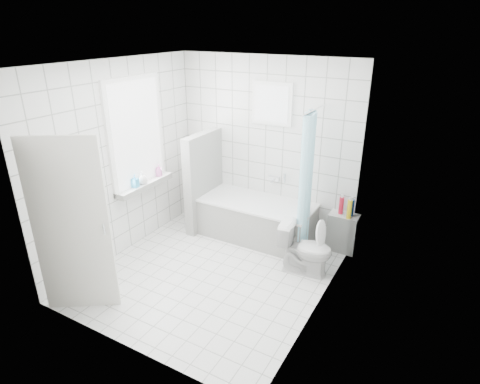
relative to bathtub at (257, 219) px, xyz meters
The scene contains 19 objects.
ground 1.16m from the bathtub, 93.58° to the right, with size 3.00×3.00×0.00m, color white.
ceiling 2.57m from the bathtub, 93.58° to the right, with size 3.00×3.00×0.00m, color white.
wall_back 1.08m from the bathtub, 100.64° to the left, with size 2.80×0.02×2.60m, color white.
wall_front 2.81m from the bathtub, 91.54° to the right, with size 2.80×0.02×2.60m, color white.
wall_left 2.11m from the bathtub, 142.58° to the right, with size 0.02×3.00×2.60m, color white.
wall_right 2.01m from the bathtub, 40.24° to the right, with size 0.02×3.00×2.60m, color white.
window_left 2.10m from the bathtub, 149.94° to the right, with size 0.01×0.90×1.40m, color white.
window_back 1.69m from the bathtub, 84.89° to the left, with size 0.50×0.01×0.50m, color white.
window_sill 1.71m from the bathtub, 149.14° to the right, with size 0.18×1.02×0.08m, color white.
door 2.68m from the bathtub, 112.43° to the right, with size 0.04×0.80×2.00m, color silver.
bathtub is the anchor object (origin of this frame).
partition_wall 1.01m from the bathtub, behind, with size 0.15×0.85×1.50m, color white.
tiled_ledge 1.25m from the bathtub, 11.80° to the left, with size 0.40×0.24×0.55m, color white.
toilet 1.09m from the bathtub, 28.28° to the right, with size 0.38×0.66×0.68m, color white.
curtain_rod 1.88m from the bathtub, ahead, with size 0.02×0.02×0.80m, color silver.
shower_curtain 1.13m from the bathtub, 11.30° to the right, with size 0.14×0.48×1.78m, color #52D1F1, non-canonical shape.
tub_faucet 0.66m from the bathtub, 73.38° to the left, with size 0.18×0.06×0.06m, color silver.
sill_bottles 1.75m from the bathtub, 148.72° to the right, with size 0.19×0.61×0.18m.
ledge_bottles 1.33m from the bathtub, 10.80° to the left, with size 0.20×0.17×0.27m.
Camera 1 is at (2.46, -3.65, 2.99)m, focal length 30.00 mm.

